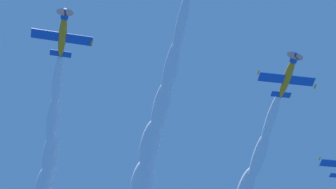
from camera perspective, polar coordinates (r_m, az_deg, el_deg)
The scene contains 2 objects.
airplane_left_wingman at distance 74.29m, azimuth 12.09°, elevation 1.85°, with size 7.77×6.97×2.40m.
airplane_right_wingman at distance 72.34m, azimuth -10.67°, elevation 6.09°, with size 7.81×6.97×2.27m.
Camera 1 is at (-7.20, -16.32, 1.91)m, focal length 59.87 mm.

